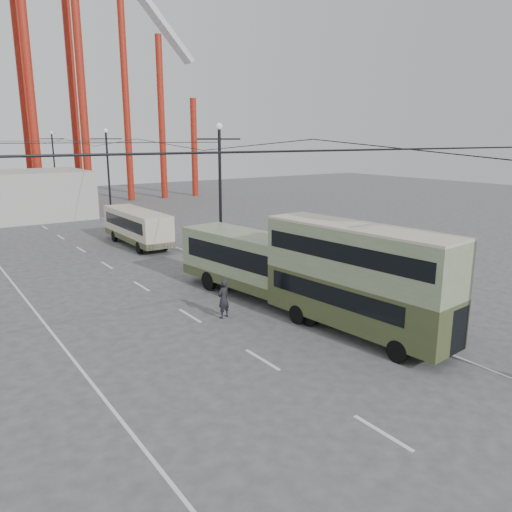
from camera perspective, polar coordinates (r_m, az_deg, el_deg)
ground at (r=17.60m, az=11.38°, el=-15.27°), size 160.00×160.00×0.00m
road_markings at (r=33.04m, az=-15.17°, el=-1.79°), size 12.52×120.00×0.01m
lamp_post_mid at (r=33.38m, az=-4.11°, el=6.96°), size 3.20×0.44×9.32m
lamp_post_far at (r=53.40m, az=-16.49°, el=8.82°), size 3.20×0.44×9.32m
lamp_post_distant at (r=74.54m, az=-22.04°, el=9.52°), size 3.20×0.44×9.32m
double_decker_bus at (r=21.66m, az=11.51°, el=-2.10°), size 3.10×9.11×4.80m
single_decker_green at (r=26.04m, az=1.40°, el=-1.09°), size 4.20×12.00×3.32m
single_decker_cream at (r=40.70m, az=-13.44°, el=3.37°), size 2.36×9.04×2.81m
pedestrian at (r=23.73m, az=-3.73°, el=-4.89°), size 0.79×0.62×1.89m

